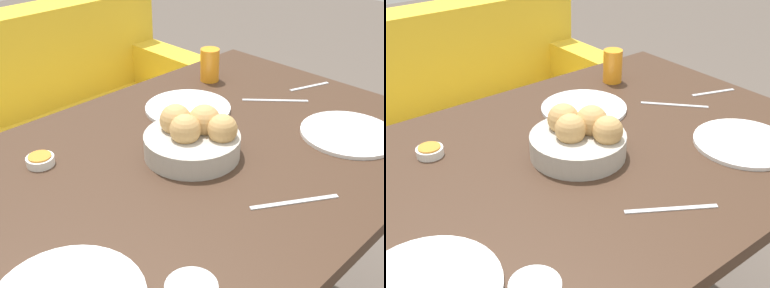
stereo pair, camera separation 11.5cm
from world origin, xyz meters
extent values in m
cube|color=#3D281C|center=(0.00, 0.00, 0.76)|extent=(1.39, 0.89, 0.03)
cube|color=#3D281C|center=(0.65, 0.39, 0.37)|extent=(0.06, 0.06, 0.74)
cube|color=gold|center=(-0.03, 1.03, 0.20)|extent=(1.90, 0.70, 0.41)
cube|color=gold|center=(0.85, 1.03, 0.30)|extent=(0.14, 0.70, 0.61)
cylinder|color=#B2ADA3|center=(0.03, 0.01, 0.81)|extent=(0.23, 0.23, 0.05)
sphere|color=tan|center=(0.01, 0.01, 0.86)|extent=(0.07, 0.07, 0.07)
sphere|color=tan|center=(0.08, 0.01, 0.86)|extent=(0.08, 0.08, 0.08)
sphere|color=tan|center=(0.03, 0.06, 0.86)|extent=(0.08, 0.08, 0.08)
sphere|color=tan|center=(0.08, -0.05, 0.85)|extent=(0.07, 0.07, 0.07)
cylinder|color=white|center=(0.39, -0.21, 0.78)|extent=(0.25, 0.25, 0.01)
cylinder|color=white|center=(0.20, 0.19, 0.78)|extent=(0.25, 0.25, 0.01)
cylinder|color=orange|center=(0.41, 0.30, 0.83)|extent=(0.06, 0.06, 0.11)
cylinder|color=white|center=(-0.25, 0.23, 0.79)|extent=(0.07, 0.07, 0.02)
cylinder|color=#C67F28|center=(-0.25, 0.23, 0.80)|extent=(0.05, 0.05, 0.00)
cube|color=#B7B7BC|center=(0.43, 0.05, 0.78)|extent=(0.14, 0.15, 0.00)
cube|color=#B7B7BC|center=(0.05, -0.28, 0.78)|extent=(0.17, 0.11, 0.00)
cube|color=#B7B7BC|center=(0.59, 0.04, 0.78)|extent=(0.14, 0.06, 0.00)
camera|label=1|loc=(-0.67, -0.70, 1.39)|focal=45.00mm
camera|label=2|loc=(-0.59, -0.77, 1.39)|focal=45.00mm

